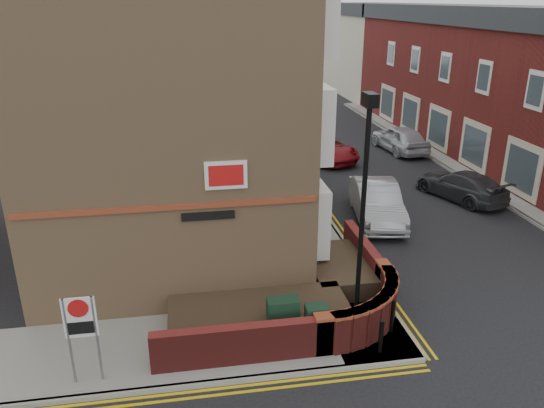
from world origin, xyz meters
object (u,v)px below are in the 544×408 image
(utility_cabinet_large, at_px, (283,320))
(silver_car_near, at_px, (377,202))
(lamppost, at_px, (362,222))
(zone_sign, at_px, (81,324))

(utility_cabinet_large, xyz_separation_m, silver_car_near, (5.23, 7.47, 0.05))
(lamppost, distance_m, silver_car_near, 8.66)
(lamppost, bearing_deg, silver_car_near, 66.27)
(lamppost, relative_size, silver_car_near, 1.34)
(utility_cabinet_large, bearing_deg, lamppost, -3.01)
(utility_cabinet_large, bearing_deg, zone_sign, -170.31)
(lamppost, bearing_deg, utility_cabinet_large, 176.99)
(utility_cabinet_large, distance_m, silver_car_near, 9.12)
(utility_cabinet_large, relative_size, silver_car_near, 0.26)
(utility_cabinet_large, height_order, zone_sign, zone_sign)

